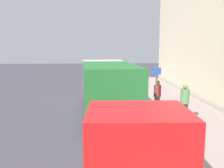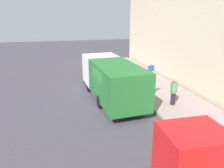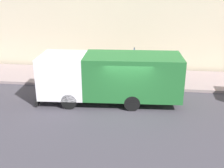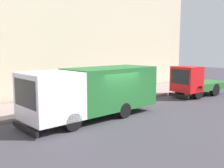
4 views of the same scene
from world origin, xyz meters
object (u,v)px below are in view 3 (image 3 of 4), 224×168
at_px(street_sign_post, 134,63).
at_px(pedestrian_walking, 126,71).
at_px(pedestrian_standing, 153,67).
at_px(large_utility_truck, 110,76).

bearing_deg(street_sign_post, pedestrian_walking, 69.68).
height_order(pedestrian_walking, pedestrian_standing, pedestrian_standing).
distance_m(pedestrian_walking, pedestrian_standing, 1.93).
bearing_deg(street_sign_post, pedestrian_standing, -48.94).
xyz_separation_m(pedestrian_walking, street_sign_post, (-0.19, -0.50, 0.59)).
height_order(large_utility_truck, pedestrian_walking, large_utility_truck).
relative_size(large_utility_truck, street_sign_post, 3.26).
bearing_deg(pedestrian_walking, street_sign_post, 102.30).
distance_m(large_utility_truck, pedestrian_standing, 4.29).
bearing_deg(pedestrian_standing, large_utility_truck, -25.78).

